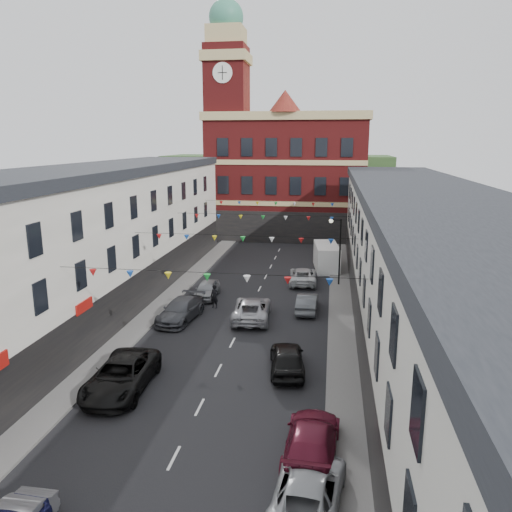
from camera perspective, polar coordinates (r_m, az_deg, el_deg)
The scene contains 20 objects.
ground at distance 32.26m, azimuth -2.72°, elevation -9.87°, with size 160.00×160.00×0.00m, color black.
pavement_left at distance 35.91m, azimuth -13.04°, elevation -7.64°, with size 1.80×64.00×0.15m, color #605E5B.
pavement_right at distance 33.53m, azimuth 9.76°, elevation -9.00°, with size 1.80×64.00×0.15m, color #605E5B.
terrace_left at distance 35.70m, azimuth -21.37°, elevation 0.50°, with size 8.40×56.00×10.70m.
terrace_right at distance 31.61m, azimuth 19.00°, elevation -1.78°, with size 8.40×56.00×9.70m.
civic_building at distance 67.47m, azimuth 3.65°, elevation 9.24°, with size 20.60×13.30×18.50m.
clock_tower at distance 65.56m, azimuth -3.28°, elevation 15.08°, with size 5.60×5.60×30.00m.
distant_hill at distance 91.97m, azimuth 2.48°, elevation 8.29°, with size 40.00×14.00×10.00m, color #284922.
street_lamp at distance 43.97m, azimuth 9.28°, elevation 1.52°, with size 1.10×0.36×6.00m.
car_left_c at distance 27.14m, azimuth -15.15°, elevation -13.03°, with size 2.73×5.92×1.64m, color black.
car_left_d at distance 36.18m, azimuth -8.61°, elevation -6.13°, with size 2.13×5.23×1.52m, color #3E4045.
car_left_e at distance 41.06m, azimuth -5.63°, elevation -3.81°, with size 1.64×4.09×1.39m, color #95989D.
car_right_b at distance 19.18m, azimuth 5.96°, elevation -25.08°, with size 2.37×5.15×1.43m, color #989A9F.
car_right_c at distance 21.53m, azimuth 6.38°, elevation -20.21°, with size 2.13×5.25×1.52m, color maroon.
car_right_d at distance 28.23m, azimuth 3.58°, elevation -11.60°, with size 1.85×4.61×1.57m, color black.
car_right_e at distance 37.81m, azimuth 5.87°, elevation -5.31°, with size 1.47×4.22×1.39m, color #52565B.
car_right_f at distance 45.08m, azimuth 5.37°, elevation -2.25°, with size 2.37×5.13×1.43m, color silver.
moving_car at distance 36.03m, azimuth -0.48°, elevation -6.04°, with size 2.56×5.55×1.54m, color #B3B4BB.
white_van at distance 50.26m, azimuth 8.05°, elevation -0.10°, with size 2.16×5.62×2.49m, color white.
pedestrian at distance 38.44m, azimuth -4.76°, elevation -4.65°, with size 0.66×0.43×1.81m, color black.
Camera 1 is at (5.99, -29.12, 12.52)m, focal length 35.00 mm.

